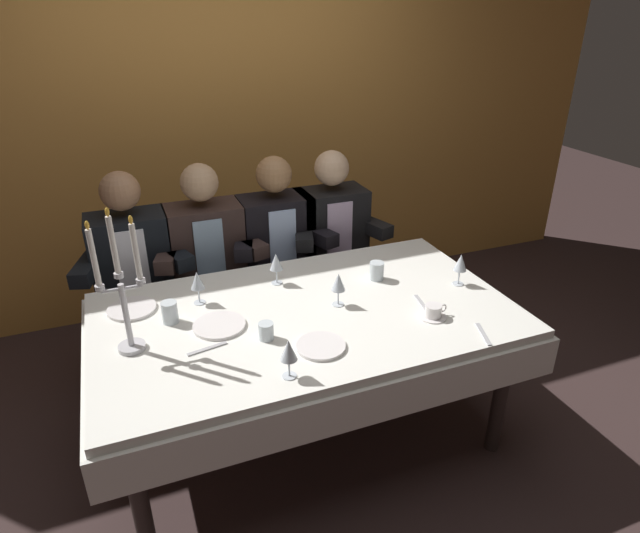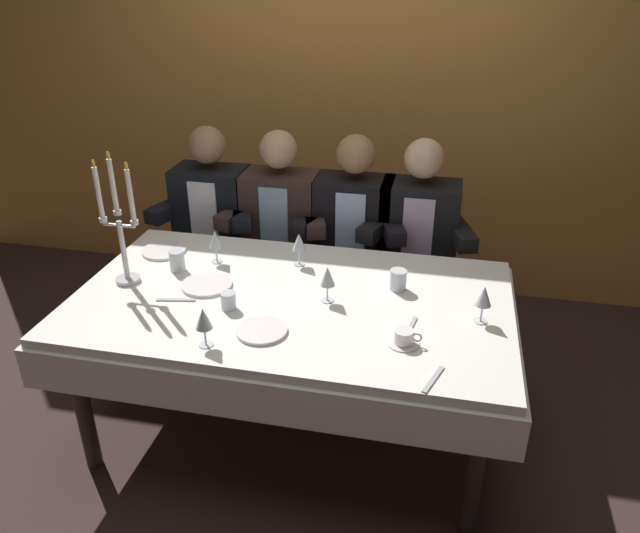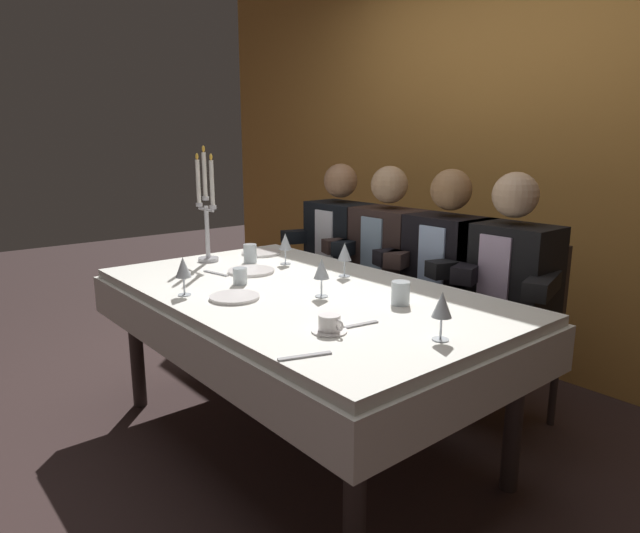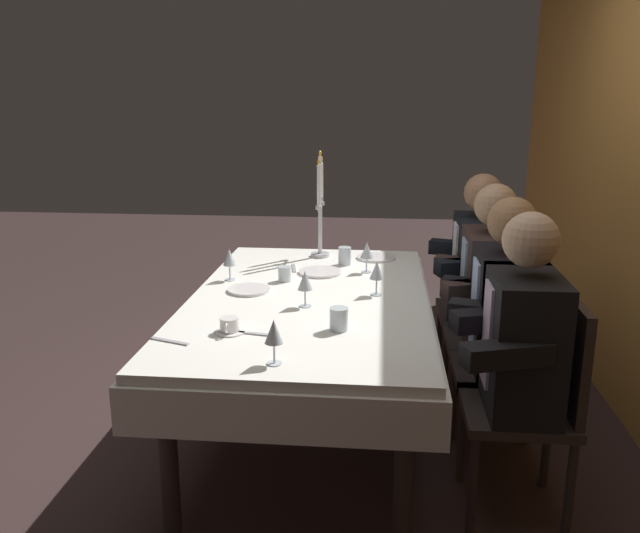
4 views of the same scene
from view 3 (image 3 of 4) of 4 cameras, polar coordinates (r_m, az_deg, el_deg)
ground_plane at (r=2.73m, az=-2.14°, el=-17.48°), size 12.00×12.00×0.00m
back_wall at (r=3.62m, az=19.46°, el=11.67°), size 6.00×0.12×2.70m
dining_table at (r=2.48m, az=-2.26°, el=-4.96°), size 1.94×1.14×0.74m
candelabra at (r=3.02m, az=-11.60°, el=5.26°), size 0.19×0.11×0.61m
dinner_plate_0 at (r=2.77m, az=-7.08°, el=-0.45°), size 0.23×0.23×0.01m
dinner_plate_1 at (r=2.32m, az=-8.78°, el=-3.13°), size 0.21×0.21×0.01m
dinner_plate_2 at (r=3.21m, az=-6.07°, el=1.40°), size 0.22×0.22×0.01m
wine_glass_0 at (r=1.84m, az=12.44°, el=-3.98°), size 0.07×0.07×0.16m
wine_glass_1 at (r=2.29m, az=0.17°, el=-0.36°), size 0.07×0.07×0.16m
wine_glass_2 at (r=2.38m, az=-13.89°, el=-0.23°), size 0.07×0.07×0.16m
wine_glass_3 at (r=2.91m, az=-3.60°, el=2.46°), size 0.07×0.07×0.16m
wine_glass_4 at (r=2.64m, az=2.54°, el=1.44°), size 0.07×0.07×0.16m
water_tumbler_0 at (r=2.98m, az=-7.20°, el=1.34°), size 0.07×0.07×0.10m
water_tumbler_1 at (r=2.54m, az=-8.22°, el=-0.99°), size 0.06×0.06×0.08m
water_tumbler_2 at (r=2.22m, az=8.28°, el=-2.72°), size 0.07×0.07×0.09m
coffee_cup_0 at (r=1.89m, az=1.00°, el=-5.98°), size 0.13×0.12×0.06m
knife_0 at (r=1.96m, az=3.62°, el=-6.08°), size 0.05×0.19×0.01m
fork_1 at (r=2.76m, az=-10.66°, el=-0.69°), size 0.17×0.05×0.01m
fork_2 at (r=1.69m, az=-1.56°, el=-9.19°), size 0.07×0.17×0.01m
seated_diner_0 at (r=3.53m, az=2.15°, el=2.33°), size 0.63×0.48×1.24m
seated_diner_1 at (r=3.24m, az=7.03°, el=1.29°), size 0.63×0.48×1.24m
seated_diner_2 at (r=2.97m, az=13.01°, el=0.00°), size 0.63×0.48×1.24m
seated_diner_3 at (r=2.77m, az=18.91°, el=-1.27°), size 0.63×0.48×1.24m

